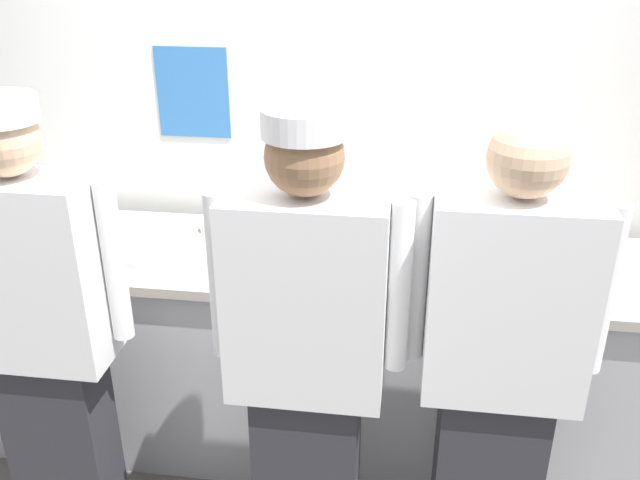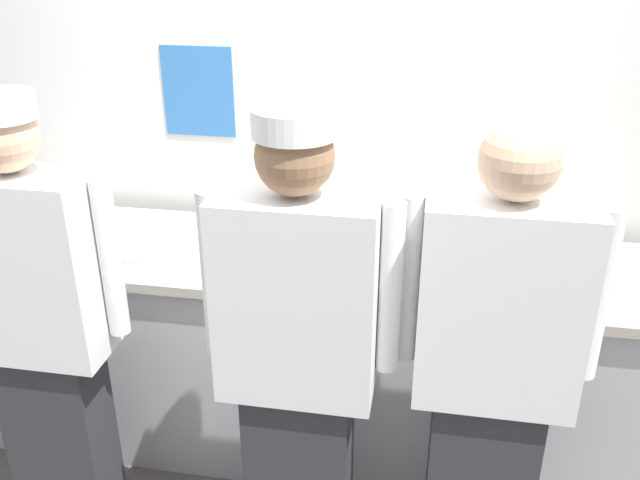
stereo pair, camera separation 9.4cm
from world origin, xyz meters
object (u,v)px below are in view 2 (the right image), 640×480
(chef_center, at_px, (298,360))
(sheet_tray, at_px, (107,239))
(mixing_bowl_steel, at_px, (259,235))
(squeeze_bottle_spare, at_px, (316,257))
(ramekin_red_sauce, at_px, (213,225))
(chef_near_left, at_px, (40,325))
(squeeze_bottle_secondary, at_px, (471,240))
(ramekin_yellow_sauce, at_px, (587,266))
(ramekin_green_sauce, at_px, (580,249))
(plate_stack_front, at_px, (544,269))
(squeeze_bottle_primary, at_px, (536,230))
(chefs_knife, at_px, (341,255))
(chef_far_right, at_px, (492,373))

(chef_center, xyz_separation_m, sheet_tray, (-0.97, 0.68, 0.03))
(mixing_bowl_steel, relative_size, squeeze_bottle_spare, 1.98)
(sheet_tray, xyz_separation_m, ramekin_red_sauce, (0.40, 0.20, 0.01))
(chef_near_left, bearing_deg, ramekin_red_sauce, 67.33)
(mixing_bowl_steel, bearing_deg, chef_near_left, -130.74)
(mixing_bowl_steel, distance_m, ramekin_red_sauce, 0.28)
(squeeze_bottle_secondary, xyz_separation_m, ramekin_yellow_sauce, (0.44, 0.00, -0.08))
(ramekin_red_sauce, bearing_deg, squeeze_bottle_spare, -34.09)
(sheet_tray, distance_m, ramekin_green_sauce, 1.96)
(sheet_tray, bearing_deg, squeeze_bottle_secondary, 2.22)
(chef_center, height_order, squeeze_bottle_secondary, chef_center)
(plate_stack_front, xyz_separation_m, mixing_bowl_steel, (-1.13, 0.06, 0.02))
(squeeze_bottle_spare, bearing_deg, ramekin_green_sauce, 20.51)
(chef_center, height_order, sheet_tray, chef_center)
(mixing_bowl_steel, height_order, squeeze_bottle_primary, squeeze_bottle_primary)
(squeeze_bottle_primary, relative_size, ramekin_yellow_sauce, 2.12)
(chef_center, height_order, chefs_knife, chef_center)
(mixing_bowl_steel, relative_size, squeeze_bottle_secondary, 1.66)
(chef_far_right, bearing_deg, ramekin_yellow_sauce, 60.15)
(chef_center, relative_size, ramekin_yellow_sauce, 18.76)
(chef_far_right, bearing_deg, ramekin_green_sauce, 65.21)
(ramekin_yellow_sauce, relative_size, ramekin_green_sauce, 0.91)
(chef_center, relative_size, sheet_tray, 3.57)
(squeeze_bottle_primary, height_order, ramekin_green_sauce, squeeze_bottle_primary)
(chef_far_right, xyz_separation_m, ramekin_green_sauce, (0.38, 0.83, 0.06))
(chef_far_right, bearing_deg, chefs_knife, 131.62)
(mixing_bowl_steel, distance_m, ramekin_green_sauce, 1.31)
(plate_stack_front, bearing_deg, sheet_tray, 179.98)
(ramekin_green_sauce, bearing_deg, ramekin_red_sauce, -179.05)
(sheet_tray, bearing_deg, squeeze_bottle_primary, 7.35)
(chef_near_left, xyz_separation_m, ramekin_green_sauce, (1.89, 0.85, 0.04))
(chef_far_right, bearing_deg, plate_stack_front, 70.56)
(ramekin_yellow_sauce, xyz_separation_m, ramekin_green_sauce, (0.00, 0.16, -0.00))
(chef_far_right, xyz_separation_m, squeeze_bottle_spare, (-0.64, 0.45, 0.13))
(chef_far_right, bearing_deg, squeeze_bottle_primary, 76.26)
(squeeze_bottle_secondary, bearing_deg, sheet_tray, -177.78)
(chef_near_left, bearing_deg, ramekin_yellow_sauce, 19.91)
(chef_center, height_order, chef_far_right, chef_center)
(chefs_knife, bearing_deg, squeeze_bottle_secondary, 2.83)
(squeeze_bottle_spare, bearing_deg, chef_near_left, -151.78)
(mixing_bowl_steel, height_order, ramekin_yellow_sauce, mixing_bowl_steel)
(squeeze_bottle_secondary, height_order, ramekin_yellow_sauce, squeeze_bottle_secondary)
(plate_stack_front, distance_m, squeeze_bottle_spare, 0.87)
(squeeze_bottle_primary, bearing_deg, chef_far_right, -103.74)
(squeeze_bottle_secondary, bearing_deg, ramekin_green_sauce, 20.48)
(chef_center, bearing_deg, ramekin_red_sauce, 122.82)
(chef_near_left, height_order, ramekin_red_sauce, chef_near_left)
(sheet_tray, bearing_deg, ramekin_green_sauce, 6.58)
(chef_far_right, distance_m, ramekin_yellow_sauce, 0.77)
(chef_near_left, relative_size, chef_center, 1.00)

